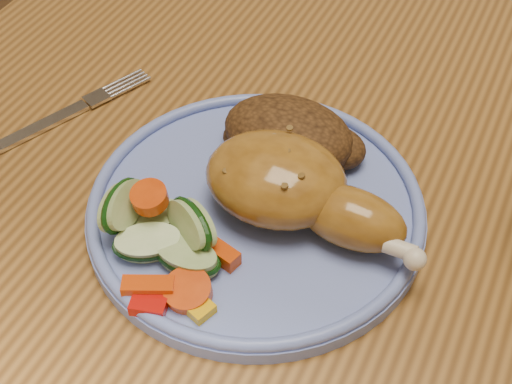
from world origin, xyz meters
TOP-DOWN VIEW (x-y plane):
  - dining_table at (0.00, 0.00)m, footprint 0.90×1.40m
  - chair_far at (0.00, 0.63)m, footprint 0.42×0.42m
  - plate at (-0.08, -0.07)m, footprint 0.26×0.26m
  - plate_rim at (-0.08, -0.07)m, footprint 0.26×0.26m
  - chicken_leg at (-0.05, -0.06)m, footprint 0.18×0.10m
  - rice_pilaf at (-0.08, -0.00)m, footprint 0.12×0.08m
  - vegetable_pile at (-0.12, -0.14)m, footprint 0.12×0.11m
  - fork at (-0.29, -0.05)m, footprint 0.08×0.15m

SIDE VIEW (x-z plane):
  - chair_far at x=0.00m, z-range 0.04..0.95m
  - dining_table at x=0.00m, z-range 0.29..1.04m
  - fork at x=-0.29m, z-range 0.75..0.76m
  - plate at x=-0.08m, z-range 0.75..0.76m
  - plate_rim at x=-0.08m, z-range 0.76..0.77m
  - vegetable_pile at x=-0.12m, z-range 0.75..0.80m
  - rice_pilaf at x=-0.08m, z-range 0.76..0.80m
  - chicken_leg at x=-0.05m, z-range 0.76..0.82m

